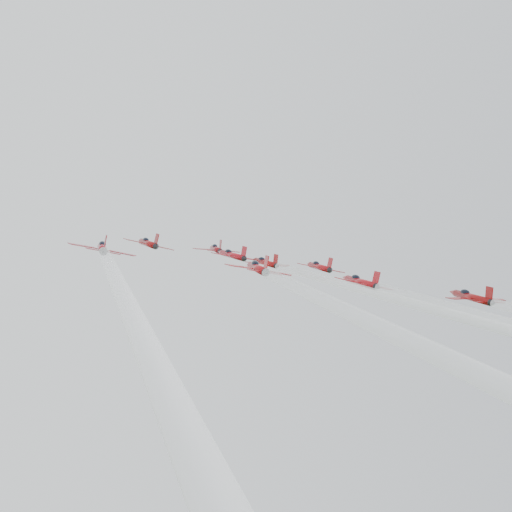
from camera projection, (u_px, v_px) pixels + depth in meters
name	position (u px, v px, depth m)	size (l,w,h in m)	color
jet_lead	(216.00, 249.00, 150.83)	(10.27, 13.58, 7.20)	maroon
jet_row2_left	(148.00, 243.00, 134.06)	(10.01, 13.23, 7.02)	maroon
jet_row2_center	(232.00, 255.00, 136.88)	(9.72, 12.85, 6.81)	#AE101C
jet_row2_right	(319.00, 267.00, 141.26)	(10.14, 13.40, 7.11)	#A81015
jet_center	(373.00, 296.00, 89.11)	(8.58, 84.62, 40.46)	#990E0F
jet_rear_farleft	(165.00, 296.00, 57.89)	(9.79, 96.48, 46.13)	maroon
jet_rear_left	(446.00, 334.00, 60.64)	(10.63, 104.85, 50.13)	#AE1016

